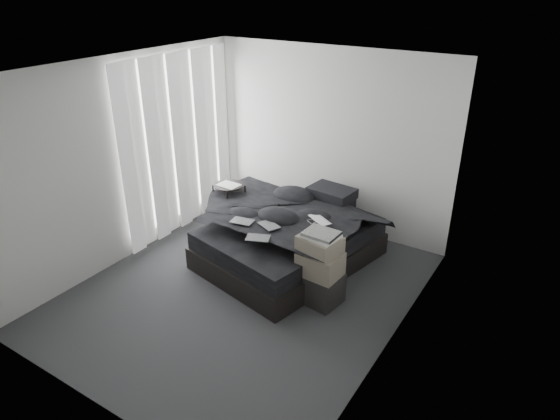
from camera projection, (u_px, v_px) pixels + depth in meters
The scene contains 25 objects.
floor at pixel (244, 291), 5.98m from camera, with size 3.60×4.20×0.01m, color #2F2F31.
ceiling at pixel (236, 69), 4.86m from camera, with size 3.60×4.20×0.01m, color white.
wall_back at pixel (329, 141), 7.02m from camera, with size 3.60×0.01×2.60m, color beige.
wall_front at pixel (77, 283), 3.82m from camera, with size 3.60×0.01×2.60m, color beige.
wall_left at pixel (126, 161), 6.29m from camera, with size 0.01×4.20×2.60m, color beige.
wall_right at pixel (399, 233), 4.55m from camera, with size 0.01×4.20×2.60m, color beige.
window_left at pixel (176, 139), 6.94m from camera, with size 0.02×2.00×2.30m, color white.
curtain_left at pixel (179, 144), 6.95m from camera, with size 0.06×2.12×2.48m, color white.
bed at pixel (289, 251), 6.55m from camera, with size 1.62×2.14×0.29m, color black.
mattress at pixel (289, 233), 6.43m from camera, with size 1.56×2.07×0.23m, color black.
duvet at pixel (287, 218), 6.30m from camera, with size 1.58×1.83×0.25m, color black.
pillow_lower at pixel (328, 200), 6.92m from camera, with size 0.64×0.44×0.15m, color black.
pillow_upper at pixel (332, 193), 6.80m from camera, with size 0.60×0.41×0.13m, color black.
laptop at pixel (316, 215), 6.06m from camera, with size 0.34×0.22×0.03m, color silver.
comic_a at pixel (242, 215), 6.07m from camera, with size 0.27×0.18×0.01m, color black.
comic_b at pixel (269, 219), 5.97m from camera, with size 0.27×0.18×0.01m, color black.
comic_c at pixel (258, 231), 5.69m from camera, with size 0.27×0.18×0.01m, color black.
side_stand at pixel (230, 210), 7.10m from camera, with size 0.42×0.42×0.77m, color black.
papers at pixel (229, 185), 6.92m from camera, with size 0.30×0.22×0.02m, color white.
floor_books at pixel (197, 241), 6.93m from camera, with size 0.14×0.21×0.14m, color black.
box_lower at pixel (319, 287), 5.73m from camera, with size 0.49×0.38×0.36m, color black.
box_mid at pixel (320, 264), 5.58m from camera, with size 0.46×0.36×0.28m, color #6A6254.
box_upper at pixel (320, 245), 5.50m from camera, with size 0.44×0.35×0.19m, color #6A6254.
art_book_white at pixel (321, 236), 5.44m from camera, with size 0.37×0.30×0.04m, color silver.
art_book_snake at pixel (321, 234), 5.41m from camera, with size 0.36×0.29×0.03m, color silver.
Camera 1 is at (3.03, -3.97, 3.46)m, focal length 32.00 mm.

